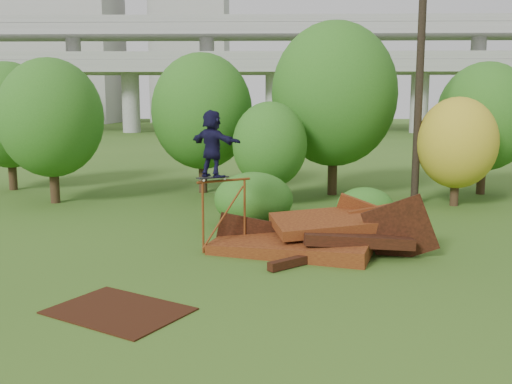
{
  "coord_description": "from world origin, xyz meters",
  "views": [
    {
      "loc": [
        -0.44,
        -11.98,
        3.81
      ],
      "look_at": [
        -0.8,
        2.0,
        1.6
      ],
      "focal_mm": 40.0,
      "sensor_mm": 36.0,
      "label": 1
    }
  ],
  "objects_px": {
    "scrap_pile": "(314,237)",
    "skater": "(212,144)",
    "utility_pole": "(420,75)",
    "flat_plate": "(119,311)"
  },
  "relations": [
    {
      "from": "skater",
      "to": "utility_pole",
      "type": "xyz_separation_m",
      "value": [
        6.86,
        6.93,
        2.0
      ]
    },
    {
      "from": "flat_plate",
      "to": "scrap_pile",
      "type": "bearing_deg",
      "value": 48.72
    },
    {
      "from": "utility_pole",
      "to": "flat_plate",
      "type": "bearing_deg",
      "value": -126.05
    },
    {
      "from": "skater",
      "to": "utility_pole",
      "type": "bearing_deg",
      "value": -97.17
    },
    {
      "from": "skater",
      "to": "flat_plate",
      "type": "relative_size",
      "value": 0.7
    },
    {
      "from": "scrap_pile",
      "to": "skater",
      "type": "relative_size",
      "value": 3.47
    },
    {
      "from": "skater",
      "to": "flat_plate",
      "type": "distance_m",
      "value": 5.29
    },
    {
      "from": "skater",
      "to": "flat_plate",
      "type": "height_order",
      "value": "skater"
    },
    {
      "from": "flat_plate",
      "to": "utility_pole",
      "type": "bearing_deg",
      "value": 53.95
    },
    {
      "from": "flat_plate",
      "to": "skater",
      "type": "bearing_deg",
      "value": 72.92
    }
  ]
}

